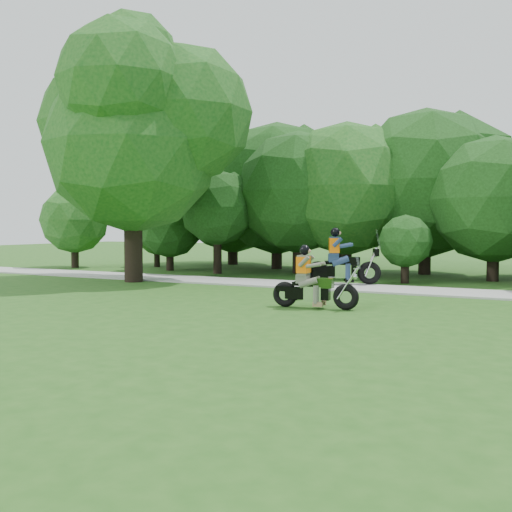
% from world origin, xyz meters
% --- Properties ---
extents(ground, '(100.00, 100.00, 0.00)m').
position_xyz_m(ground, '(0.00, 0.00, 0.00)').
color(ground, '#225117').
rests_on(ground, ground).
extents(walkway, '(60.00, 2.20, 0.06)m').
position_xyz_m(walkway, '(0.00, 8.00, 0.03)').
color(walkway, '#9C9C97').
rests_on(walkway, ground).
extents(tree_line, '(40.29, 11.57, 7.82)m').
position_xyz_m(tree_line, '(1.78, 14.20, 3.66)').
color(tree_line, black).
rests_on(tree_line, ground).
extents(big_tree_west, '(8.64, 6.56, 9.96)m').
position_xyz_m(big_tree_west, '(-10.54, 6.85, 5.76)').
color(big_tree_west, black).
rests_on(big_tree_west, ground).
extents(chopper_motorcycle, '(2.25, 0.65, 1.61)m').
position_xyz_m(chopper_motorcycle, '(-2.06, 3.04, 0.59)').
color(chopper_motorcycle, black).
rests_on(chopper_motorcycle, ground).
extents(touring_motorcycle, '(2.46, 1.53, 1.97)m').
position_xyz_m(touring_motorcycle, '(-3.14, 8.49, 0.78)').
color(touring_motorcycle, black).
rests_on(touring_motorcycle, walkway).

